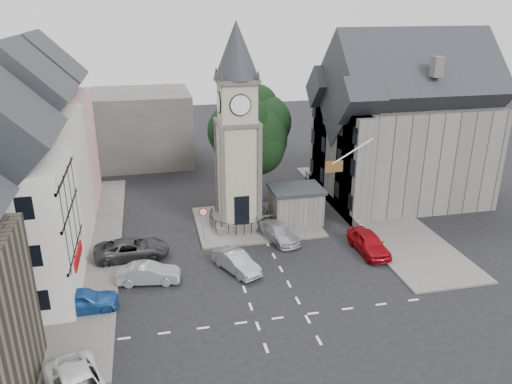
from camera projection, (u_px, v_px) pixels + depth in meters
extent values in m
plane|color=black|center=(260.00, 272.00, 34.44)|extent=(120.00, 120.00, 0.00)
cube|color=#595651|center=(80.00, 249.00, 37.37)|extent=(6.00, 30.00, 0.14)
cube|color=#595651|center=(372.00, 211.00, 44.13)|extent=(6.00, 26.00, 0.14)
cube|color=#595651|center=(256.00, 222.00, 42.01)|extent=(10.00, 8.00, 0.16)
cube|color=silver|center=(281.00, 318.00, 29.43)|extent=(20.00, 8.00, 0.01)
cube|color=#4C4944|center=(239.00, 220.00, 41.61)|extent=(4.20, 4.20, 0.70)
torus|color=black|center=(239.00, 212.00, 41.35)|extent=(4.86, 4.86, 0.06)
cube|color=gray|center=(238.00, 171.00, 40.05)|extent=(3.00, 3.00, 8.00)
cube|color=black|center=(242.00, 210.00, 39.73)|extent=(1.20, 0.25, 2.40)
cube|color=#4C4944|center=(237.00, 122.00, 38.62)|extent=(3.30, 3.30, 0.25)
cube|color=gray|center=(237.00, 102.00, 38.04)|extent=(2.70, 2.70, 3.20)
cylinder|color=white|center=(240.00, 105.00, 36.77)|extent=(1.50, 0.12, 1.50)
cube|color=#4C4944|center=(237.00, 80.00, 37.47)|extent=(3.10, 3.10, 0.30)
cone|color=black|center=(236.00, 49.00, 36.66)|extent=(3.40, 3.40, 4.20)
cube|color=#63605B|center=(296.00, 206.00, 41.75)|extent=(4.00, 3.00, 2.80)
cube|color=black|center=(296.00, 189.00, 41.19)|extent=(4.30, 3.30, 0.25)
cylinder|color=black|center=(250.00, 178.00, 45.91)|extent=(0.70, 0.70, 4.40)
cylinder|color=black|center=(204.00, 227.00, 38.36)|extent=(0.10, 0.10, 2.50)
cone|color=#A50C0C|center=(203.00, 212.00, 37.82)|extent=(0.70, 0.06, 0.70)
cone|color=white|center=(203.00, 212.00, 37.81)|extent=(0.54, 0.04, 0.54)
cube|color=#CE978D|center=(49.00, 152.00, 44.11)|extent=(7.50, 7.00, 10.00)
cube|color=beige|center=(32.00, 182.00, 36.82)|extent=(7.50, 7.00, 10.00)
cube|color=silver|center=(7.00, 234.00, 29.71)|extent=(7.50, 7.00, 9.00)
cube|color=#4C4944|center=(101.00, 129.00, 56.11)|extent=(20.00, 10.00, 8.00)
cube|color=#63605B|center=(402.00, 151.00, 46.08)|extent=(14.00, 10.00, 9.00)
cube|color=#63605B|center=(354.00, 167.00, 41.64)|extent=(1.60, 4.40, 9.00)
cube|color=#63605B|center=(326.00, 145.00, 48.02)|extent=(1.60, 4.40, 9.00)
cube|color=#63605B|center=(334.00, 202.00, 45.25)|extent=(0.40, 16.00, 0.90)
cylinder|color=white|center=(353.00, 151.00, 37.19)|extent=(3.17, 0.10, 1.89)
plane|color=#B21414|center=(334.00, 166.00, 37.30)|extent=(1.40, 0.00, 1.40)
imported|color=#1B4996|center=(81.00, 301.00, 29.78)|extent=(4.38, 1.87, 1.48)
imported|color=#ABAFB4|center=(149.00, 273.00, 32.88)|extent=(4.25, 1.96, 1.35)
imported|color=#333336|center=(132.00, 249.00, 35.99)|extent=(5.36, 2.63, 1.46)
imported|color=#9DA1A6|center=(236.00, 262.00, 34.34)|extent=(3.12, 4.34, 1.36)
imported|color=#ACADB4|center=(278.00, 232.00, 38.82)|extent=(3.01, 4.82, 1.30)
imported|color=#9A0811|center=(369.00, 243.00, 36.85)|extent=(2.01, 4.63, 1.55)
imported|color=#ACA38E|center=(371.00, 208.00, 43.08)|extent=(0.64, 0.50, 1.56)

